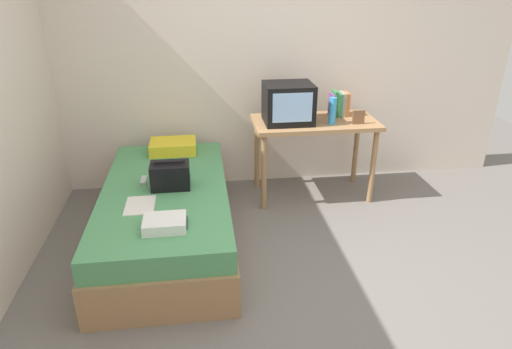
% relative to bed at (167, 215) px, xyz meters
% --- Properties ---
extents(ground_plane, '(8.00, 8.00, 0.00)m').
position_rel_bed_xyz_m(ground_plane, '(0.92, -0.85, -0.24)').
color(ground_plane, slate).
extents(wall_back, '(5.20, 0.10, 2.60)m').
position_rel_bed_xyz_m(wall_back, '(0.92, 1.15, 1.06)').
color(wall_back, beige).
rests_on(wall_back, ground).
extents(bed, '(1.00, 2.00, 0.49)m').
position_rel_bed_xyz_m(bed, '(0.00, 0.00, 0.00)').
color(bed, '#9E754C').
rests_on(bed, ground).
extents(desk, '(1.16, 0.60, 0.77)m').
position_rel_bed_xyz_m(desk, '(1.38, 0.69, 0.43)').
color(desk, '#9E754C').
rests_on(desk, ground).
extents(tv, '(0.44, 0.39, 0.36)m').
position_rel_bed_xyz_m(tv, '(1.12, 0.67, 0.71)').
color(tv, black).
rests_on(tv, desk).
extents(water_bottle, '(0.06, 0.06, 0.25)m').
position_rel_bed_xyz_m(water_bottle, '(1.50, 0.56, 0.65)').
color(water_bottle, '#3399DB').
rests_on(water_bottle, desk).
extents(book_row, '(0.17, 0.16, 0.24)m').
position_rel_bed_xyz_m(book_row, '(1.65, 0.82, 0.64)').
color(book_row, '#7A3D89').
rests_on(book_row, desk).
extents(picture_frame, '(0.11, 0.02, 0.13)m').
position_rel_bed_xyz_m(picture_frame, '(1.74, 0.53, 0.59)').
color(picture_frame, brown).
rests_on(picture_frame, desk).
extents(pillow, '(0.43, 0.32, 0.11)m').
position_rel_bed_xyz_m(pillow, '(0.04, 0.77, 0.30)').
color(pillow, yellow).
rests_on(pillow, bed).
extents(handbag, '(0.30, 0.20, 0.23)m').
position_rel_bed_xyz_m(handbag, '(0.05, -0.01, 0.35)').
color(handbag, black).
rests_on(handbag, bed).
extents(magazine, '(0.21, 0.29, 0.01)m').
position_rel_bed_xyz_m(magazine, '(-0.16, -0.29, 0.25)').
color(magazine, white).
rests_on(magazine, bed).
extents(remote_dark, '(0.04, 0.16, 0.02)m').
position_rel_bed_xyz_m(remote_dark, '(0.16, -0.60, 0.26)').
color(remote_dark, black).
rests_on(remote_dark, bed).
extents(remote_silver, '(0.04, 0.14, 0.02)m').
position_rel_bed_xyz_m(remote_silver, '(-0.17, 0.13, 0.26)').
color(remote_silver, '#B7B7BC').
rests_on(remote_silver, bed).
extents(folded_towel, '(0.28, 0.22, 0.07)m').
position_rel_bed_xyz_m(folded_towel, '(0.04, -0.63, 0.29)').
color(folded_towel, white).
rests_on(folded_towel, bed).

